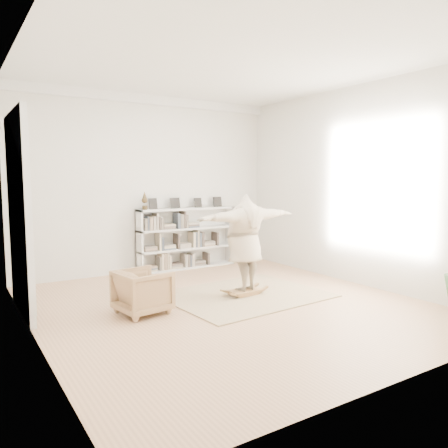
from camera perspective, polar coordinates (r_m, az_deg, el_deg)
name	(u,v)px	position (r m, az deg, el deg)	size (l,w,h in m)	color
floor	(229,305)	(6.80, 0.61, -10.51)	(6.00, 6.00, 0.00)	#AA7D58
room_shell	(150,100)	(9.26, -9.70, 15.73)	(6.00, 6.00, 6.00)	silver
doors	(19,216)	(6.84, -25.16, 0.97)	(0.09, 1.78, 2.92)	white
bookshelf	(186,239)	(9.42, -4.92, -1.93)	(2.20, 0.35, 1.64)	silver
armchair	(143,292)	(6.42, -10.56, -8.67)	(0.68, 0.70, 0.64)	tan
rug	(245,295)	(7.32, 2.70, -9.23)	(2.50, 2.00, 0.02)	tan
rocker_board	(245,291)	(7.30, 2.70, -8.76)	(0.57, 0.37, 0.12)	brown
person	(245,240)	(7.13, 2.73, -2.12)	(1.94, 0.53, 1.58)	#C7B495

